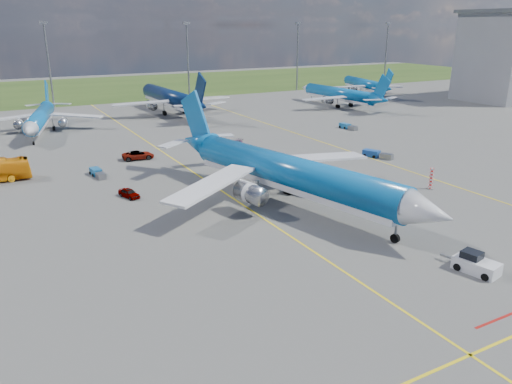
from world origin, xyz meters
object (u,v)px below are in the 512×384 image
bg_jet_n (171,113)px  service_car_b (138,155)px  bg_jet_ene (364,94)px  baggage_tug_e (348,127)px  warning_post (431,179)px  baggage_tug_c (98,173)px  pushback_tug (475,264)px  baggage_tug_w (376,154)px  main_airliner (290,205)px  bg_jet_nnw (42,133)px  bg_jet_ne (338,106)px  service_car_c (235,143)px  service_car_a (129,193)px

bg_jet_n → service_car_b: bg_jet_n is taller
bg_jet_ene → baggage_tug_e: 60.92m
warning_post → baggage_tug_c: 48.75m
pushback_tug → baggage_tug_w: 42.02m
baggage_tug_c → main_airliner: bearing=-58.2°
pushback_tug → baggage_tug_e: (31.93, 58.95, -0.25)m
bg_jet_n → baggage_tug_w: size_ratio=8.25×
main_airliner → baggage_tug_w: (25.96, 13.10, 0.55)m
bg_jet_ene → main_airliner: size_ratio=0.75×
bg_jet_n → pushback_tug: bearing=85.1°
service_car_b → bg_jet_nnw: bearing=25.8°
bg_jet_ne → baggage_tug_e: (-18.22, -27.03, 0.51)m
bg_jet_nnw → baggage_tug_c: bg_jet_nnw is taller
service_car_b → service_car_c: service_car_b is taller
baggage_tug_e → bg_jet_ene: bearing=42.7°
bg_jet_n → baggage_tug_c: 57.54m
bg_jet_ene → main_airliner: main_airliner is taller
bg_jet_n → bg_jet_ene: size_ratio=1.24×
pushback_tug → warning_post: bearing=39.4°
warning_post → main_airliner: bearing=169.5°
service_car_a → baggage_tug_c: service_car_a is taller
pushback_tug → baggage_tug_w: size_ratio=1.07×
main_airliner → service_car_b: 33.28m
bg_jet_nnw → main_airliner: 66.88m
service_car_a → baggage_tug_w: size_ratio=0.67×
service_car_b → service_car_c: bearing=-82.7°
warning_post → bg_jet_n: bearing=97.7°
bg_jet_ene → pushback_tug: 126.87m
pushback_tug → service_car_b: size_ratio=1.06×
baggage_tug_w → bg_jet_ne: bearing=34.0°
warning_post → bg_jet_nnw: 79.60m
baggage_tug_e → bg_jet_ne: bearing=52.2°
warning_post → bg_jet_ne: (34.83, 66.27, -1.50)m
service_car_a → baggage_tug_c: bearing=78.9°
bg_jet_ne → baggage_tug_w: bg_jet_ne is taller
bg_jet_n → service_car_a: 67.58m
warning_post → baggage_tug_c: (-39.52, 28.53, -1.02)m
service_car_a → service_car_c: 32.11m
service_car_a → baggage_tug_c: size_ratio=0.76×
warning_post → pushback_tug: (-15.32, -19.71, -0.74)m
service_car_b → service_car_a: bearing=165.9°
main_airliner → service_car_c: main_airliner is taller
baggage_tug_c → bg_jet_ene: bearing=23.8°
warning_post → service_car_a: size_ratio=0.84×
bg_jet_ene → bg_jet_ne: bearing=49.6°
bg_jet_ne → bg_jet_ene: bg_jet_ne is taller
service_car_c → service_car_b: bearing=-124.0°
bg_jet_ene → main_airliner: (-79.28, -79.60, 0.00)m
bg_jet_ne → baggage_tug_e: bearing=53.3°
baggage_tug_e → bg_jet_nnw: bearing=151.3°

